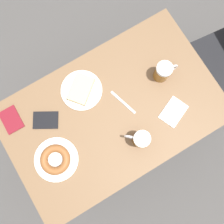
# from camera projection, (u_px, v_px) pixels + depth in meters

# --- Properties ---
(ground_plane) EXTENTS (8.00, 8.00, 0.00)m
(ground_plane) POSITION_uv_depth(u_px,v_px,m) (112.00, 127.00, 1.99)
(ground_plane) COLOR #474442
(table) EXTENTS (0.69, 1.10, 0.74)m
(table) POSITION_uv_depth(u_px,v_px,m) (112.00, 115.00, 1.33)
(table) COLOR brown
(table) RESTS_ON ground_plane
(plate_with_cake) EXTENTS (0.21, 0.21, 0.04)m
(plate_with_cake) POSITION_uv_depth(u_px,v_px,m) (81.00, 90.00, 1.26)
(plate_with_cake) COLOR white
(plate_with_cake) RESTS_ON table
(plate_with_donut) EXTENTS (0.22, 0.22, 0.05)m
(plate_with_donut) POSITION_uv_depth(u_px,v_px,m) (56.00, 160.00, 1.20)
(plate_with_donut) COLOR white
(plate_with_donut) RESTS_ON table
(beer_mug_left) EXTENTS (0.10, 0.10, 0.12)m
(beer_mug_left) POSITION_uv_depth(u_px,v_px,m) (140.00, 139.00, 1.18)
(beer_mug_left) COLOR #8C5619
(beer_mug_left) RESTS_ON table
(beer_mug_center) EXTENTS (0.08, 0.12, 0.12)m
(beer_mug_center) POSITION_uv_depth(u_px,v_px,m) (163.00, 72.00, 1.23)
(beer_mug_center) COLOR #8C5619
(beer_mug_center) RESTS_ON table
(napkin_folded) EXTENTS (0.14, 0.16, 0.00)m
(napkin_folded) POSITION_uv_depth(u_px,v_px,m) (173.00, 112.00, 1.26)
(napkin_folded) COLOR white
(napkin_folded) RESTS_ON table
(fork) EXTENTS (0.16, 0.06, 0.00)m
(fork) POSITION_uv_depth(u_px,v_px,m) (123.00, 102.00, 1.27)
(fork) COLOR silver
(fork) RESTS_ON table
(passport_near_edge) EXTENTS (0.14, 0.15, 0.01)m
(passport_near_edge) POSITION_uv_depth(u_px,v_px,m) (46.00, 120.00, 1.25)
(passport_near_edge) COLOR black
(passport_near_edge) RESTS_ON table
(passport_far_edge) EXTENTS (0.13, 0.09, 0.01)m
(passport_far_edge) POSITION_uv_depth(u_px,v_px,m) (11.00, 120.00, 1.25)
(passport_far_edge) COLOR maroon
(passport_far_edge) RESTS_ON table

